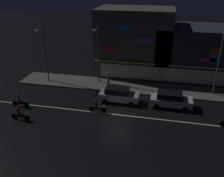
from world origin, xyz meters
TOP-DOWN VIEW (x-y plane):
  - ground_plane at (0.00, 0.00)m, footprint 140.00×140.00m
  - lane_divider_stripe at (0.00, 0.00)m, footprint 26.61×0.16m
  - sidewalk_far at (0.00, 6.92)m, footprint 28.02×3.83m
  - storefront_left_block at (-0.00, 12.07)m, footprint 9.98×6.64m
  - storefront_center_block at (8.41, 12.44)m, footprint 10.87×7.38m
  - streetlamp_west at (-10.46, 6.23)m, footprint 0.44×1.64m
  - streetlamp_mid at (-3.90, 7.32)m, footprint 0.44×1.64m
  - streetlamp_east at (10.06, 6.53)m, footprint 0.44×1.64m
  - pedestrian_on_sidewalk at (-2.45, 6.61)m, footprint 0.33×0.33m
  - parked_car_near_kerb at (-0.36, 2.80)m, footprint 4.30×1.98m
  - parked_car_trailing at (5.19, 2.82)m, footprint 4.30×1.98m
  - motorcycle_lead at (-8.97, -2.89)m, footprint 1.90×0.60m
  - motorcycle_following at (-2.08, 0.10)m, footprint 1.90×0.60m
  - motorcycle_opposite_lane at (-10.38, -0.52)m, footprint 1.90×0.60m
  - traffic_cone at (0.38, 4.30)m, footprint 0.36×0.36m

SIDE VIEW (x-z plane):
  - ground_plane at x=0.00m, z-range 0.00..0.00m
  - lane_divider_stripe at x=0.00m, z-range 0.00..0.01m
  - sidewalk_far at x=0.00m, z-range 0.00..0.14m
  - traffic_cone at x=0.38m, z-range 0.00..0.55m
  - motorcycle_lead at x=-8.97m, z-range -0.13..1.39m
  - motorcycle_following at x=-2.08m, z-range -0.13..1.39m
  - motorcycle_opposite_lane at x=-10.38m, z-range -0.13..1.39m
  - parked_car_near_kerb at x=-0.36m, z-range 0.03..1.70m
  - parked_car_trailing at x=5.19m, z-range 0.03..1.70m
  - pedestrian_on_sidewalk at x=-2.45m, z-range 0.08..1.85m
  - storefront_center_block at x=8.41m, z-range 0.00..6.78m
  - streetlamp_west at x=-10.46m, z-range 0.78..7.75m
  - streetlamp_mid at x=-3.90m, z-range 0.78..7.85m
  - storefront_left_block at x=0.00m, z-range -0.01..8.92m
  - streetlamp_east at x=10.06m, z-range 0.79..8.22m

